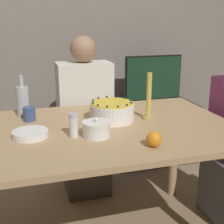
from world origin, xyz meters
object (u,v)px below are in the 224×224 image
at_px(cake, 112,111).
at_px(sugar_shaker, 74,125).
at_px(sugar_bowl, 97,129).
at_px(bottle, 23,100).
at_px(candle, 149,101).
at_px(person_man_blue_shirt, 85,128).
at_px(tv_monitor, 153,79).

distance_m(cake, sugar_shaker, 0.33).
xyz_separation_m(sugar_bowl, bottle, (-0.35, 0.48, 0.06)).
xyz_separation_m(candle, person_man_blue_shirt, (-0.26, 0.62, -0.35)).
bearing_deg(sugar_shaker, bottle, 117.56).
xyz_separation_m(sugar_bowl, sugar_shaker, (-0.11, 0.03, 0.02)).
xyz_separation_m(sugar_shaker, bottle, (-0.23, 0.45, 0.03)).
bearing_deg(cake, tv_monitor, 55.02).
relative_size(sugar_bowl, bottle, 0.57).
bearing_deg(tv_monitor, bottle, -147.62).
bearing_deg(sugar_bowl, tv_monitor, 55.40).
bearing_deg(sugar_bowl, cake, 57.13).
height_order(cake, sugar_bowl, cake).
height_order(cake, bottle, bottle).
relative_size(cake, sugar_shaker, 2.10).
distance_m(sugar_bowl, sugar_shaker, 0.12).
distance_m(cake, person_man_blue_shirt, 0.66).
xyz_separation_m(sugar_bowl, person_man_blue_shirt, (0.10, 0.82, -0.28)).
relative_size(cake, candle, 0.93).
xyz_separation_m(candle, tv_monitor, (0.49, 1.04, -0.08)).
xyz_separation_m(sugar_bowl, candle, (0.36, 0.19, 0.07)).
bearing_deg(tv_monitor, candle, -115.18).
distance_m(cake, candle, 0.22).
bearing_deg(candle, cake, 169.47).
distance_m(candle, person_man_blue_shirt, 0.76).
bearing_deg(person_man_blue_shirt, sugar_bowl, 82.71).
distance_m(cake, bottle, 0.55).
relative_size(candle, person_man_blue_shirt, 0.22).
height_order(sugar_shaker, bottle, bottle).
bearing_deg(person_man_blue_shirt, sugar_shaker, 74.71).
xyz_separation_m(cake, sugar_bowl, (-0.15, -0.23, -0.01)).
bearing_deg(sugar_shaker, cake, 38.00).
relative_size(sugar_shaker, candle, 0.44).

